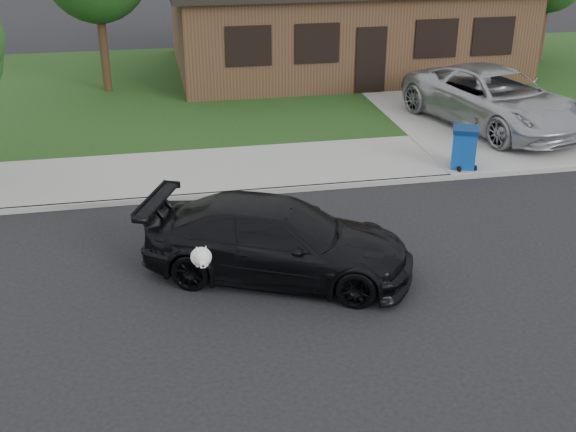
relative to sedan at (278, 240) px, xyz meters
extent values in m
plane|color=black|center=(1.14, 0.23, -0.70)|extent=(120.00, 120.00, 0.00)
cube|color=gray|center=(1.14, 5.23, -0.64)|extent=(60.00, 3.00, 0.12)
cube|color=gray|center=(1.14, 3.73, -0.64)|extent=(60.00, 0.12, 0.12)
cube|color=#193814|center=(1.14, 13.23, -0.63)|extent=(60.00, 13.00, 0.13)
cube|color=gray|center=(7.14, 10.23, -0.63)|extent=(4.50, 13.00, 0.14)
imported|color=black|center=(0.01, 0.00, 0.00)|extent=(5.17, 3.65, 1.39)
ellipsoid|color=white|center=(-1.42, -0.84, 0.25)|extent=(0.34, 0.40, 0.30)
sphere|color=white|center=(-1.42, -1.07, 0.35)|extent=(0.26, 0.26, 0.26)
cube|color=white|center=(-1.42, -1.20, 0.30)|extent=(0.09, 0.12, 0.07)
sphere|color=black|center=(-1.42, -1.26, 0.30)|extent=(0.04, 0.04, 0.04)
cone|color=white|center=(-1.48, -1.02, 0.48)|extent=(0.11, 0.11, 0.14)
cone|color=white|center=(-1.35, -1.02, 0.48)|extent=(0.11, 0.11, 0.14)
imported|color=#A1A4A8|center=(7.49, 7.06, 0.25)|extent=(4.15, 6.29, 1.61)
cube|color=#0E439C|center=(5.35, 4.15, -0.12)|extent=(0.73, 0.73, 0.91)
cube|color=#072251|center=(5.35, 4.15, 0.39)|extent=(0.80, 0.80, 0.10)
cylinder|color=black|center=(5.15, 3.88, -0.51)|extent=(0.10, 0.15, 0.14)
cylinder|color=black|center=(5.56, 3.88, -0.51)|extent=(0.10, 0.15, 0.14)
cube|color=#422B1C|center=(5.14, 15.23, 0.93)|extent=(12.00, 8.00, 3.00)
cube|color=black|center=(5.14, 11.20, 0.53)|extent=(1.00, 0.06, 2.10)
cube|color=black|center=(1.14, 11.21, 1.13)|extent=(1.30, 0.05, 1.10)
cube|color=black|center=(3.34, 11.21, 1.13)|extent=(1.30, 0.05, 1.10)
cube|color=black|center=(7.34, 11.21, 1.13)|extent=(1.30, 0.05, 1.10)
cube|color=black|center=(9.34, 11.21, 1.13)|extent=(1.30, 0.05, 1.10)
cylinder|color=#332114|center=(-3.36, 13.23, 0.67)|extent=(0.28, 0.28, 2.48)
cylinder|color=#332114|center=(13.14, 14.73, 0.45)|extent=(0.28, 0.28, 2.03)
camera|label=1|loc=(-2.03, -11.24, 5.74)|focal=45.00mm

